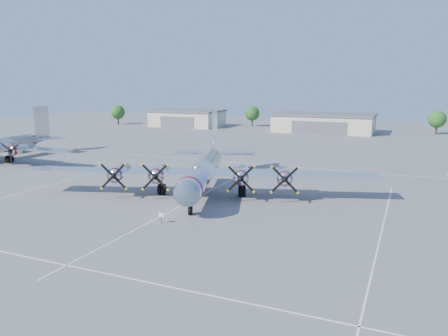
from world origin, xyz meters
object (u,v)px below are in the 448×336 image
at_px(hangar_center, 324,123).
at_px(tree_west, 252,113).
at_px(bomber_west, 0,160).
at_px(tree_far_west, 118,112).
at_px(main_bomber_b29, 204,192).
at_px(hangar_west, 187,118).
at_px(tree_east, 437,119).
at_px(info_placard, 161,216).

relative_size(hangar_center, tree_west, 4.31).
bearing_deg(bomber_west, tree_west, 75.50).
relative_size(tree_far_west, main_bomber_b29, 0.15).
xyz_separation_m(tree_far_west, main_bomber_b29, (69.45, -74.55, -4.22)).
relative_size(hangar_west, hangar_center, 0.79).
height_order(hangar_center, bomber_west, hangar_center).
relative_size(tree_east, info_placard, 6.00).
bearing_deg(bomber_west, main_bomber_b29, -8.28).
bearing_deg(info_placard, tree_far_west, 128.35).
relative_size(main_bomber_b29, info_placard, 39.42).
xyz_separation_m(tree_west, tree_east, (55.00, -2.00, 0.00)).
relative_size(tree_far_west, info_placard, 6.00).
height_order(hangar_west, tree_west, tree_west).
bearing_deg(bomber_west, hangar_west, 89.46).
distance_m(hangar_west, bomber_west, 71.91).
height_order(hangar_west, tree_east, tree_east).
bearing_deg(main_bomber_b29, tree_west, 87.79).
height_order(hangar_west, bomber_west, hangar_west).
height_order(tree_far_west, tree_east, same).
height_order(hangar_center, main_bomber_b29, hangar_center).
xyz_separation_m(hangar_west, info_placard, (46.28, -92.06, -1.93)).
bearing_deg(hangar_center, info_placard, -89.20).
xyz_separation_m(tree_far_west, tree_west, (45.00, 12.00, 0.00)).
bearing_deg(tree_east, tree_west, 177.92).
bearing_deg(tree_east, main_bomber_b29, -109.87).
bearing_deg(hangar_center, bomber_west, -122.52).
bearing_deg(hangar_center, hangar_west, 180.00).
relative_size(hangar_west, tree_far_west, 3.40).
relative_size(hangar_center, tree_east, 4.31).
height_order(tree_east, main_bomber_b29, tree_east).
bearing_deg(tree_far_west, info_placard, -51.02).
distance_m(tree_west, main_bomber_b29, 90.04).
height_order(tree_west, tree_east, same).
distance_m(tree_far_west, main_bomber_b29, 101.97).
xyz_separation_m(hangar_center, tree_far_west, (-70.00, -3.96, 1.51)).
height_order(tree_west, bomber_west, tree_west).
xyz_separation_m(hangar_center, tree_east, (30.00, 6.04, 1.51)).
relative_size(hangar_west, tree_west, 3.40).
distance_m(hangar_center, tree_west, 26.30).
bearing_deg(tree_east, info_placard, -106.32).
xyz_separation_m(hangar_west, tree_west, (20.00, 8.04, 1.51)).
distance_m(main_bomber_b29, info_placard, 13.69).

